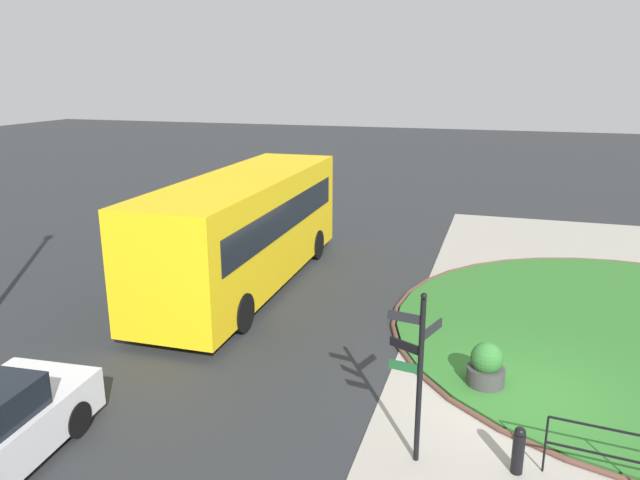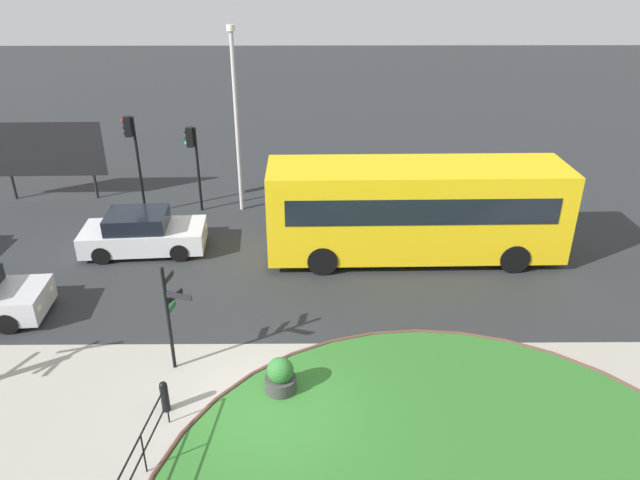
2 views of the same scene
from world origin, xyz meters
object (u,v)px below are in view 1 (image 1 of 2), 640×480
Objects in this scene: bollard_foreground at (518,450)px; planter_near_signpost at (486,368)px; bus_yellow at (246,228)px; signpost_directional at (417,366)px.

planter_near_signpost is (2.65, 0.60, 0.02)m from bollard_foreground.
bollard_foreground is 0.08× the size of bus_yellow.
planter_near_signpost is (-4.25, -7.13, -1.33)m from bus_yellow.
bollard_foreground is (0.09, -1.65, -1.27)m from signpost_directional.
signpost_directional is 0.30× the size of bus_yellow.
bollard_foreground is 10.45m from bus_yellow.
planter_near_signpost is at bearing 12.86° from bollard_foreground.
signpost_directional is at bearing -139.80° from bus_yellow.
planter_near_signpost reaches higher than bollard_foreground.
bus_yellow reaches higher than bollard_foreground.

